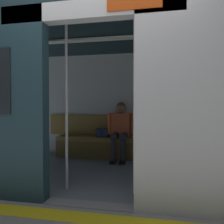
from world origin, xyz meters
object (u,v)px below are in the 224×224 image
Objects in this scene: person_seated at (120,127)px; grab_pole_far at (135,105)px; bench_seat at (124,142)px; grab_pole_door at (66,106)px; handbag at (102,133)px; train_car at (109,77)px; book at (138,137)px.

grab_pole_far reaches higher than person_seated.
grab_pole_door is (0.45, 1.93, 0.76)m from bench_seat.
train_car is at bearing 109.48° from handbag.
person_seated is 0.42m from book.
grab_pole_far is (-0.90, -0.01, 0.00)m from grab_pole_door.
grab_pole_far is at bearing 122.44° from train_car.
book is at bearing -110.27° from grab_pole_door.
bench_seat is 2.12m from grab_pole_door.
grab_pole_far reaches higher than book.
train_car reaches higher than bench_seat.
train_car reaches higher than book.
book is (-0.35, -0.11, -0.21)m from person_seated.
bench_seat is 0.34m from person_seated.
grab_pole_door is 0.90m from grab_pole_far.
train_car reaches higher than grab_pole_far.
person_seated is 0.43m from handbag.
grab_pole_door is (-0.02, 1.95, 0.57)m from handbag.
grab_pole_door reaches higher than book.
train_car is 2.90× the size of grab_pole_far.
person_seated is (0.07, 0.05, 0.33)m from bench_seat.
train_car reaches higher than grab_pole_door.
person_seated is 1.96m from grab_pole_door.
handbag is at bearing -70.52° from train_car.
person_seated is at bearing 37.83° from bench_seat.
train_car is 24.62× the size of handbag.
handbag is at bearing -11.15° from person_seated.
handbag is at bearing -89.43° from grab_pole_door.
handbag is 1.18× the size of book.
grab_pole_door is (0.73, 1.98, 0.64)m from book.
book is at bearing -107.00° from train_car.
bench_seat is 0.51m from handbag.
train_car reaches higher than person_seated.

